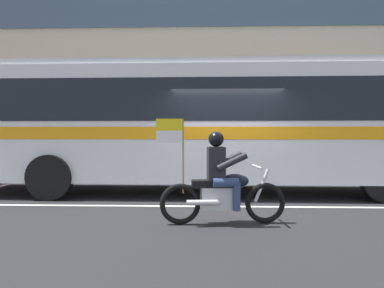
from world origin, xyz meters
TOP-DOWN VIEW (x-y plane):
  - ground_plane at (0.00, 0.00)m, footprint 60.00×60.00m
  - sidewalk_curb at (0.00, 5.10)m, footprint 28.00×3.80m
  - lane_center_stripe at (0.00, -0.60)m, footprint 26.60×0.14m
  - office_building_facade at (0.00, 7.39)m, footprint 28.00×0.89m
  - transit_bus at (-0.04, 1.19)m, footprint 12.84×2.80m
  - motorcycle_with_rider at (-0.20, -2.11)m, footprint 2.19×0.65m

SIDE VIEW (x-z plane):
  - ground_plane at x=0.00m, z-range 0.00..0.00m
  - lane_center_stripe at x=0.00m, z-range 0.00..0.01m
  - sidewalk_curb at x=0.00m, z-range 0.00..0.15m
  - motorcycle_with_rider at x=-0.20m, z-range -0.22..1.55m
  - transit_bus at x=-0.04m, z-range 0.27..3.49m
  - office_building_facade at x=0.00m, z-range 0.01..9.20m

